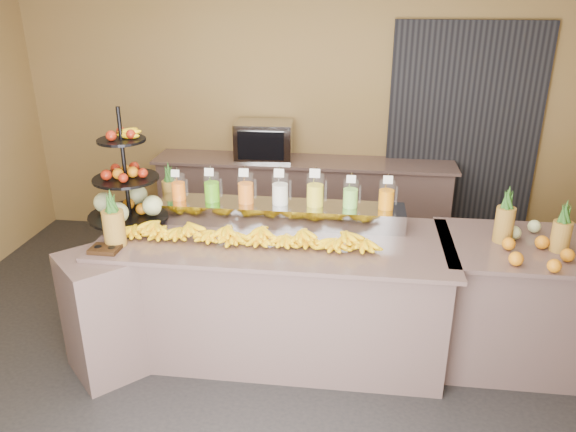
% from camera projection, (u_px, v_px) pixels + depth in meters
% --- Properties ---
extents(ground, '(6.00, 6.00, 0.00)m').
position_uv_depth(ground, '(270.00, 371.00, 4.07)').
color(ground, black).
rests_on(ground, ground).
extents(room_envelope, '(6.04, 5.02, 2.82)m').
position_uv_depth(room_envelope, '(310.00, 93.00, 4.06)').
color(room_envelope, olive).
rests_on(room_envelope, ground).
extents(buffet_counter, '(2.75, 1.25, 0.93)m').
position_uv_depth(buffet_counter, '(260.00, 296.00, 4.15)').
color(buffet_counter, gray).
rests_on(buffet_counter, ground).
extents(right_counter, '(1.08, 0.88, 0.93)m').
position_uv_depth(right_counter, '(510.00, 302.00, 4.07)').
color(right_counter, gray).
rests_on(right_counter, ground).
extents(back_ledge, '(3.10, 0.55, 0.93)m').
position_uv_depth(back_ledge, '(303.00, 202.00, 5.96)').
color(back_ledge, gray).
rests_on(back_ledge, ground).
extents(pitcher_tray, '(1.85, 0.30, 0.15)m').
position_uv_depth(pitcher_tray, '(280.00, 213.00, 4.23)').
color(pitcher_tray, gray).
rests_on(pitcher_tray, buffet_counter).
extents(juice_pitcher_orange_a, '(0.11, 0.11, 0.26)m').
position_uv_depth(juice_pitcher_orange_a, '(179.00, 188.00, 4.26)').
color(juice_pitcher_orange_a, silver).
rests_on(juice_pitcher_orange_a, pitcher_tray).
extents(juice_pitcher_green, '(0.12, 0.12, 0.29)m').
position_uv_depth(juice_pitcher_green, '(212.00, 189.00, 4.22)').
color(juice_pitcher_green, silver).
rests_on(juice_pitcher_green, pitcher_tray).
extents(juice_pitcher_orange_b, '(0.12, 0.13, 0.29)m').
position_uv_depth(juice_pitcher_orange_b, '(246.00, 190.00, 4.19)').
color(juice_pitcher_orange_b, silver).
rests_on(juice_pitcher_orange_b, pitcher_tray).
extents(juice_pitcher_milk, '(0.13, 0.13, 0.30)m').
position_uv_depth(juice_pitcher_milk, '(280.00, 191.00, 4.16)').
color(juice_pitcher_milk, silver).
rests_on(juice_pitcher_milk, pitcher_tray).
extents(juice_pitcher_lemon, '(0.13, 0.13, 0.31)m').
position_uv_depth(juice_pitcher_lemon, '(315.00, 192.00, 4.13)').
color(juice_pitcher_lemon, silver).
rests_on(juice_pitcher_lemon, pitcher_tray).
extents(juice_pitcher_lime, '(0.11, 0.12, 0.27)m').
position_uv_depth(juice_pitcher_lime, '(350.00, 195.00, 4.10)').
color(juice_pitcher_lime, silver).
rests_on(juice_pitcher_lime, pitcher_tray).
extents(juice_pitcher_orange_c, '(0.12, 0.12, 0.28)m').
position_uv_depth(juice_pitcher_orange_c, '(386.00, 197.00, 4.07)').
color(juice_pitcher_orange_c, silver).
rests_on(juice_pitcher_orange_c, pitcher_tray).
extents(banana_heap, '(1.89, 0.17, 0.16)m').
position_uv_depth(banana_heap, '(246.00, 233.00, 3.91)').
color(banana_heap, '#F2B80C').
rests_on(banana_heap, buffet_counter).
extents(fruit_stand, '(0.76, 0.76, 0.87)m').
position_uv_depth(fruit_stand, '(133.00, 194.00, 4.20)').
color(fruit_stand, black).
rests_on(fruit_stand, buffet_counter).
extents(condiment_caddy, '(0.20, 0.15, 0.03)m').
position_uv_depth(condiment_caddy, '(105.00, 249.00, 3.79)').
color(condiment_caddy, black).
rests_on(condiment_caddy, buffet_counter).
extents(pineapple_left_a, '(0.15, 0.15, 0.41)m').
position_uv_depth(pineapple_left_a, '(114.00, 224.00, 3.82)').
color(pineapple_left_a, brown).
rests_on(pineapple_left_a, buffet_counter).
extents(pineapple_left_b, '(0.12, 0.12, 0.39)m').
position_uv_depth(pineapple_left_b, '(170.00, 191.00, 4.49)').
color(pineapple_left_b, brown).
rests_on(pineapple_left_b, buffet_counter).
extents(right_fruit_pile, '(0.48, 0.46, 0.25)m').
position_uv_depth(right_fruit_pile, '(532.00, 241.00, 3.75)').
color(right_fruit_pile, brown).
rests_on(right_fruit_pile, right_counter).
extents(oven_warmer, '(0.59, 0.43, 0.39)m').
position_uv_depth(oven_warmer, '(264.00, 140.00, 5.76)').
color(oven_warmer, gray).
rests_on(oven_warmer, back_ledge).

